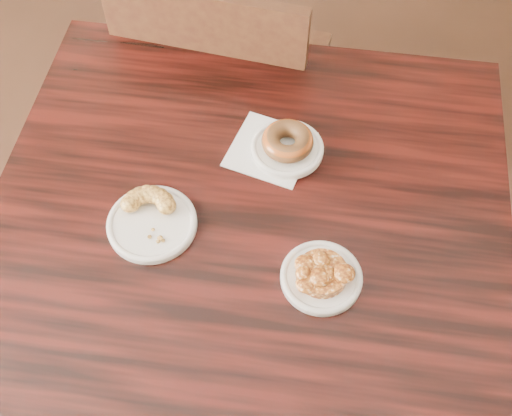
{
  "coord_description": "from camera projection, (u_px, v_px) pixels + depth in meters",
  "views": [
    {
      "loc": [
        -0.07,
        -0.38,
        1.77
      ],
      "look_at": [
        0.0,
        0.26,
        0.8
      ],
      "focal_mm": 45.0,
      "sensor_mm": 36.0,
      "label": 1
    }
  ],
  "objects": [
    {
      "name": "glazed_donut",
      "position": [
        288.0,
        141.0,
        1.26
      ],
      "size": [
        0.1,
        0.1,
        0.04
      ],
      "primitive_type": "torus",
      "color": "maroon",
      "rests_on": "plate_donut"
    },
    {
      "name": "chair_far",
      "position": [
        236.0,
        78.0,
        1.82
      ],
      "size": [
        0.65,
        0.65,
        0.9
      ],
      "primitive_type": null,
      "rotation": [
        0.0,
        0.0,
        2.77
      ],
      "color": "black",
      "rests_on": "floor"
    },
    {
      "name": "apple_fritter",
      "position": [
        322.0,
        272.0,
        1.11
      ],
      "size": [
        0.13,
        0.13,
        0.03
      ],
      "primitive_type": null,
      "color": "#431907",
      "rests_on": "plate_fritter"
    },
    {
      "name": "plate_fritter",
      "position": [
        321.0,
        278.0,
        1.13
      ],
      "size": [
        0.15,
        0.15,
        0.01
      ],
      "primitive_type": "cylinder",
      "color": "silver",
      "rests_on": "cafe_table"
    },
    {
      "name": "room_walls",
      "position": [
        286.0,
        62.0,
        0.52
      ],
      "size": [
        5.02,
        5.02,
        2.8
      ],
      "color": "tan",
      "rests_on": "floor"
    },
    {
      "name": "cafe_table",
      "position": [
        248.0,
        305.0,
        1.51
      ],
      "size": [
        1.21,
        1.21,
        0.75
      ],
      "primitive_type": "cube",
      "rotation": [
        0.0,
        0.0,
        -0.26
      ],
      "color": "black",
      "rests_on": "floor"
    },
    {
      "name": "napkin",
      "position": [
        270.0,
        149.0,
        1.29
      ],
      "size": [
        0.21,
        0.21,
        0.0
      ],
      "primitive_type": "cube",
      "rotation": [
        0.0,
        0.0,
        -0.5
      ],
      "color": "white",
      "rests_on": "cafe_table"
    },
    {
      "name": "plate_cruller",
      "position": [
        152.0,
        224.0,
        1.19
      ],
      "size": [
        0.17,
        0.17,
        0.01
      ],
      "primitive_type": "cylinder",
      "color": "white",
      "rests_on": "cafe_table"
    },
    {
      "name": "plate_donut",
      "position": [
        287.0,
        149.0,
        1.28
      ],
      "size": [
        0.15,
        0.15,
        0.01
      ],
      "primitive_type": "cylinder",
      "color": "white",
      "rests_on": "napkin"
    },
    {
      "name": "cruller_fragment",
      "position": [
        150.0,
        217.0,
        1.17
      ],
      "size": [
        0.12,
        0.12,
        0.03
      ],
      "primitive_type": null,
      "color": "brown",
      "rests_on": "plate_cruller"
    }
  ]
}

